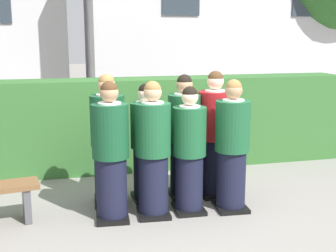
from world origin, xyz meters
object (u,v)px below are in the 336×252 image
object	(u,v)px
student_front_row_0	(111,155)
student_rear_row_0	(108,143)
student_in_red_blazer	(214,137)
student_rear_row_2	(184,140)
student_rear_row_1	(146,146)
student_front_row_2	(189,153)
student_front_row_3	(232,149)
student_front_row_1	(153,153)

from	to	relation	value
student_front_row_0	student_rear_row_0	bearing A→B (deg)	86.92
student_in_red_blazer	student_rear_row_2	bearing A→B (deg)	176.06
student_rear_row_1	student_front_row_2	bearing A→B (deg)	-50.15
student_front_row_0	student_rear_row_1	bearing A→B (deg)	45.38
student_front_row_2	student_rear_row_1	bearing A→B (deg)	129.85
student_front_row_2	student_rear_row_1	size ratio (longest dim) A/B	1.01
student_rear_row_0	student_in_red_blazer	bearing A→B (deg)	-1.49
student_front_row_0	student_front_row_2	world-z (taller)	student_front_row_0
student_front_row_3	student_rear_row_1	world-z (taller)	student_front_row_3
student_front_row_0	student_rear_row_2	world-z (taller)	student_rear_row_2
student_front_row_3	student_in_red_blazer	distance (m)	0.55
student_front_row_2	student_front_row_1	bearing A→B (deg)	-178.94
student_rear_row_0	student_in_red_blazer	distance (m)	1.44
student_rear_row_0	student_rear_row_1	distance (m)	0.50
student_front_row_0	student_front_row_3	size ratio (longest dim) A/B	1.01
student_front_row_1	student_rear_row_2	xyz separation A→B (m)	(0.54, 0.53, 0.01)
student_rear_row_2	student_rear_row_1	bearing A→B (deg)	179.54
student_rear_row_0	student_rear_row_2	xyz separation A→B (m)	(1.02, -0.01, -0.01)
student_front_row_0	student_in_red_blazer	world-z (taller)	student_in_red_blazer
student_front_row_3	student_rear_row_0	xyz separation A→B (m)	(-1.48, 0.58, 0.02)
student_rear_row_0	student_rear_row_1	bearing A→B (deg)	-0.50
student_front_row_2	student_rear_row_2	size ratio (longest dim) A/B	0.94
student_front_row_0	student_front_row_2	xyz separation A→B (m)	(0.97, 0.01, -0.04)
student_front_row_1	student_front_row_2	size ratio (longest dim) A/B	1.05
student_front_row_1	student_rear_row_1	world-z (taller)	student_front_row_1
student_rear_row_2	student_in_red_blazer	bearing A→B (deg)	-3.94
student_front_row_2	student_front_row_3	bearing A→B (deg)	-5.58
student_front_row_1	student_front_row_3	bearing A→B (deg)	-2.54
student_in_red_blazer	student_front_row_0	bearing A→B (deg)	-161.07
student_rear_row_1	student_front_row_3	bearing A→B (deg)	-30.59
student_front_row_0	student_rear_row_0	world-z (taller)	student_rear_row_0
student_rear_row_1	student_rear_row_2	size ratio (longest dim) A/B	0.94
student_front_row_0	student_rear_row_0	size ratio (longest dim) A/B	0.98
student_front_row_3	student_in_red_blazer	size ratio (longest dim) A/B	0.96
student_rear_row_0	student_rear_row_1	size ratio (longest dim) A/B	1.09
student_front_row_0	student_in_red_blazer	xyz separation A→B (m)	(1.47, 0.50, 0.02)
student_front_row_2	student_front_row_3	distance (m)	0.54
student_front_row_0	student_front_row_1	distance (m)	0.51
student_in_red_blazer	student_front_row_2	bearing A→B (deg)	-135.48
student_front_row_1	student_rear_row_0	bearing A→B (deg)	131.73
student_rear_row_1	student_in_red_blazer	bearing A→B (deg)	-2.02
student_rear_row_2	student_in_red_blazer	distance (m)	0.42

